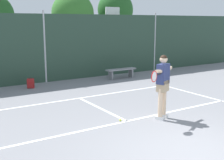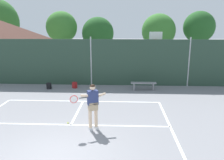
% 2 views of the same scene
% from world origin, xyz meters
% --- Properties ---
extents(ground_plane, '(120.00, 120.00, 0.00)m').
position_xyz_m(ground_plane, '(0.00, 0.00, 0.00)').
color(ground_plane, gray).
extents(court_markings, '(8.30, 11.10, 0.01)m').
position_xyz_m(court_markings, '(0.00, 0.65, 0.00)').
color(court_markings, white).
rests_on(court_markings, ground).
extents(chainlink_fence, '(26.09, 0.09, 3.26)m').
position_xyz_m(chainlink_fence, '(0.00, 9.00, 1.56)').
color(chainlink_fence, '#284233').
rests_on(chainlink_fence, ground).
extents(basketball_hoop, '(0.90, 0.67, 3.55)m').
position_xyz_m(basketball_hoop, '(4.42, 10.24, 2.31)').
color(basketball_hoop, '#9E9EA3').
rests_on(basketball_hoop, ground).
extents(tennis_player, '(1.31, 0.70, 1.85)m').
position_xyz_m(tennis_player, '(0.97, 2.11, 1.11)').
color(tennis_player, silver).
rests_on(tennis_player, ground).
extents(tennis_ball, '(0.07, 0.07, 0.07)m').
position_xyz_m(tennis_ball, '(-0.15, 2.58, 0.03)').
color(tennis_ball, '#CCE033').
rests_on(tennis_ball, ground).
extents(backpack_red, '(0.33, 0.33, 0.46)m').
position_xyz_m(backpack_red, '(-1.00, 8.11, 0.19)').
color(backpack_red, maroon).
rests_on(backpack_red, ground).
extents(courtside_bench, '(1.60, 0.36, 0.48)m').
position_xyz_m(courtside_bench, '(3.46, 7.90, 0.36)').
color(courtside_bench, gray).
rests_on(courtside_bench, ground).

